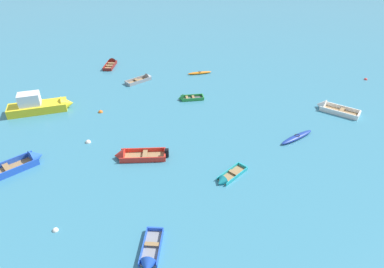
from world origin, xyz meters
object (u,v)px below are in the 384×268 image
at_px(mooring_buoy_between_boats_left, 56,230).
at_px(rowboat_blue_outer_left, 149,258).
at_px(rowboat_grey_near_camera, 144,79).
at_px(rowboat_blue_midfield_left, 23,163).
at_px(motor_launch_yellow_cluster_inner, 42,105).
at_px(kayak_deep_blue_outer_right, 297,137).
at_px(rowboat_turquoise_center, 226,179).
at_px(rowboat_maroon_back_row_center, 112,63).
at_px(mooring_buoy_near_foreground, 101,112).
at_px(kayak_orange_far_right, 200,73).
at_px(mooring_buoy_far_field, 366,80).
at_px(rowboat_red_back_row_left, 131,156).
at_px(rowboat_white_back_row_right, 329,108).
at_px(rowboat_green_distant_center, 186,98).
at_px(mooring_buoy_central, 88,142).

bearing_deg(mooring_buoy_between_boats_left, rowboat_blue_outer_left, -6.40).
relative_size(rowboat_grey_near_camera, rowboat_blue_midfield_left, 0.77).
relative_size(motor_launch_yellow_cluster_inner, mooring_buoy_between_boats_left, 16.72).
bearing_deg(rowboat_blue_midfield_left, kayak_deep_blue_outer_right, 22.43).
xyz_separation_m(rowboat_blue_outer_left, mooring_buoy_between_boats_left, (-6.21, 0.70, -0.15)).
height_order(rowboat_turquoise_center, rowboat_maroon_back_row_center, rowboat_maroon_back_row_center).
bearing_deg(rowboat_blue_outer_left, mooring_buoy_near_foreground, 124.35).
xyz_separation_m(kayak_orange_far_right, mooring_buoy_between_boats_left, (-3.50, -25.95, -0.14)).
bearing_deg(rowboat_blue_midfield_left, mooring_buoy_between_boats_left, -41.11).
bearing_deg(mooring_buoy_far_field, rowboat_blue_outer_left, -119.91).
xyz_separation_m(motor_launch_yellow_cluster_inner, rowboat_maroon_back_row_center, (1.25, 13.35, -0.47)).
bearing_deg(mooring_buoy_far_field, rowboat_turquoise_center, -122.18).
bearing_deg(rowboat_turquoise_center, rowboat_blue_midfield_left, -173.69).
bearing_deg(kayak_deep_blue_outer_right, rowboat_red_back_row_left, -155.90).
bearing_deg(rowboat_grey_near_camera, rowboat_blue_midfield_left, -101.12).
distance_m(rowboat_blue_outer_left, rowboat_turquoise_center, 8.20).
relative_size(rowboat_turquoise_center, rowboat_blue_midfield_left, 0.67).
bearing_deg(rowboat_turquoise_center, mooring_buoy_far_field, 57.82).
relative_size(motor_launch_yellow_cluster_inner, kayak_deep_blue_outer_right, 1.93).
bearing_deg(rowboat_white_back_row_right, rowboat_turquoise_center, -123.24).
distance_m(mooring_buoy_near_foreground, mooring_buoy_far_field, 30.61).
bearing_deg(rowboat_white_back_row_right, rowboat_green_distant_center, -175.96).
relative_size(rowboat_blue_outer_left, mooring_buoy_central, 6.60).
relative_size(kayak_deep_blue_outer_right, rowboat_blue_midfield_left, 0.72).
relative_size(rowboat_maroon_back_row_center, mooring_buoy_central, 7.80).
relative_size(kayak_orange_far_right, mooring_buoy_central, 6.30).
xyz_separation_m(rowboat_blue_outer_left, kayak_deep_blue_outer_right, (8.36, 14.33, 0.02)).
height_order(rowboat_green_distant_center, rowboat_white_back_row_right, rowboat_white_back_row_right).
bearing_deg(mooring_buoy_far_field, kayak_deep_blue_outer_right, -119.55).
height_order(rowboat_turquoise_center, rowboat_red_back_row_left, rowboat_red_back_row_left).
distance_m(rowboat_blue_outer_left, mooring_buoy_far_field, 33.78).
relative_size(motor_launch_yellow_cluster_inner, rowboat_maroon_back_row_center, 1.70).
bearing_deg(rowboat_grey_near_camera, rowboat_red_back_row_left, -74.09).
relative_size(rowboat_maroon_back_row_center, mooring_buoy_far_field, 9.08).
relative_size(rowboat_green_distant_center, mooring_buoy_near_foreground, 6.42).
xyz_separation_m(rowboat_white_back_row_right, kayak_deep_blue_outer_right, (-3.27, -6.14, -0.04)).
bearing_deg(kayak_deep_blue_outer_right, mooring_buoy_central, -165.32).
relative_size(mooring_buoy_central, mooring_buoy_between_boats_left, 1.26).
relative_size(mooring_buoy_near_foreground, mooring_buoy_central, 0.96).
xyz_separation_m(rowboat_blue_outer_left, rowboat_red_back_row_left, (-4.47, 8.59, 0.06)).
distance_m(rowboat_grey_near_camera, mooring_buoy_between_boats_left, 22.82).
bearing_deg(rowboat_blue_midfield_left, rowboat_red_back_row_left, 19.54).
bearing_deg(rowboat_white_back_row_right, kayak_deep_blue_outer_right, -118.05).
xyz_separation_m(rowboat_turquoise_center, mooring_buoy_central, (-12.02, 2.26, -0.13)).
bearing_deg(motor_launch_yellow_cluster_inner, rowboat_green_distant_center, 22.75).
bearing_deg(rowboat_blue_midfield_left, rowboat_green_distant_center, 55.21).
relative_size(rowboat_red_back_row_left, mooring_buoy_between_boats_left, 11.91).
distance_m(rowboat_turquoise_center, mooring_buoy_far_field, 25.66).
xyz_separation_m(rowboat_maroon_back_row_center, mooring_buoy_between_boats_left, (8.41, -26.59, -0.17)).
height_order(rowboat_grey_near_camera, rowboat_maroon_back_row_center, rowboat_maroon_back_row_center).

